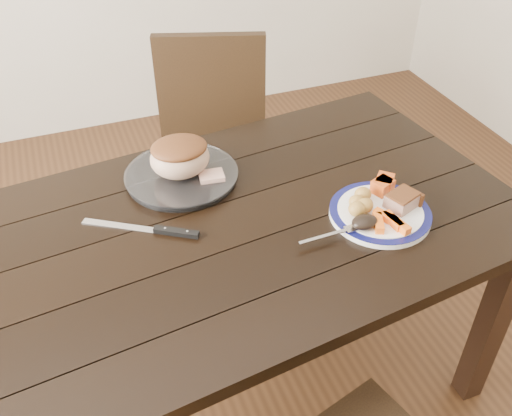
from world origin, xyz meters
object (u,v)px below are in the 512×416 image
object	(u,v)px
roast_joint	(180,158)
carving_knife	(162,230)
chair_far	(213,146)
serving_platter	(182,176)
fork	(335,234)
pork_slice	(402,201)
dinner_plate	(380,214)
dining_table	(226,251)

from	to	relation	value
roast_joint	carving_knife	bearing A→B (deg)	-117.35
chair_far	serving_platter	size ratio (longest dim) A/B	2.89
chair_far	roast_joint	size ratio (longest dim) A/B	5.42
serving_platter	roast_joint	world-z (taller)	roast_joint
chair_far	roast_joint	bearing A→B (deg)	82.12
fork	chair_far	bearing A→B (deg)	92.03
fork	serving_platter	bearing A→B (deg)	124.81
pork_slice	fork	xyz separation A→B (m)	(-0.22, -0.04, -0.02)
serving_platter	carving_knife	distance (m)	0.24
dinner_plate	carving_knife	distance (m)	0.58
pork_slice	carving_knife	bearing A→B (deg)	166.66
chair_far	dinner_plate	bearing A→B (deg)	122.42
pork_slice	dining_table	bearing A→B (deg)	165.86
chair_far	carving_knife	distance (m)	0.82
dinner_plate	carving_knife	xyz separation A→B (m)	(-0.56, 0.14, -0.00)
serving_platter	pork_slice	distance (m)	0.63
dinner_plate	carving_knife	world-z (taller)	dinner_plate
dinner_plate	roast_joint	distance (m)	0.58
dinner_plate	fork	xyz separation A→B (m)	(-0.16, -0.04, 0.01)
roast_joint	pork_slice	bearing A→B (deg)	-35.24
fork	carving_knife	distance (m)	0.45
serving_platter	fork	distance (m)	0.50
chair_far	dining_table	bearing A→B (deg)	93.86
serving_platter	carving_knife	xyz separation A→B (m)	(-0.11, -0.21, -0.00)
dining_table	carving_knife	world-z (taller)	carving_knife
fork	dining_table	bearing A→B (deg)	146.20
dining_table	serving_platter	distance (m)	0.27
roast_joint	carving_knife	distance (m)	0.25
roast_joint	carving_knife	xyz separation A→B (m)	(-0.11, -0.21, -0.07)
chair_far	pork_slice	world-z (taller)	chair_far
chair_far	carving_knife	size ratio (longest dim) A/B	3.31
chair_far	pork_slice	distance (m)	0.93
dining_table	carving_knife	size ratio (longest dim) A/B	6.04
pork_slice	roast_joint	xyz separation A→B (m)	(-0.51, 0.36, 0.03)
fork	carving_knife	size ratio (longest dim) A/B	0.63
dinner_plate	roast_joint	size ratio (longest dim) A/B	1.58
dining_table	pork_slice	bearing A→B (deg)	-14.14
chair_far	fork	world-z (taller)	chair_far
dinner_plate	roast_joint	world-z (taller)	roast_joint
dinner_plate	serving_platter	xyz separation A→B (m)	(-0.45, 0.36, 0.00)
pork_slice	roast_joint	bearing A→B (deg)	144.76
dinner_plate	roast_joint	bearing A→B (deg)	141.71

